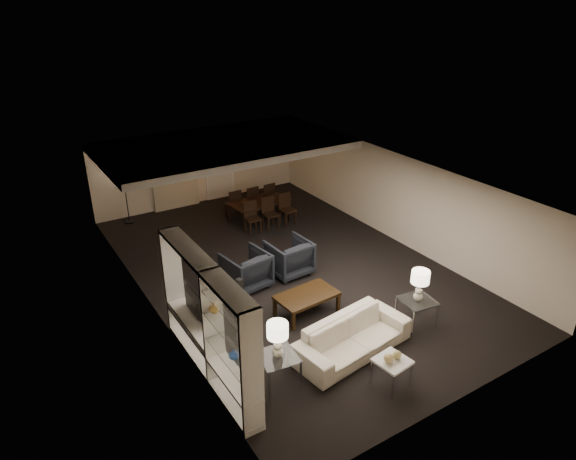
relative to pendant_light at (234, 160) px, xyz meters
The scene contains 35 objects.
floor 4.00m from the pendant_light, 94.90° to the right, with size 11.00×11.00×0.00m, color black.
ceiling 3.56m from the pendant_light, 94.90° to the right, with size 7.00×11.00×0.02m, color silver.
wall_back 2.13m from the pendant_light, 98.53° to the left, with size 7.00×0.02×2.50m, color beige.
wall_front 9.03m from the pendant_light, 91.91° to the right, with size 7.00×0.02×2.50m, color beige.
wall_left 5.21m from the pendant_light, 137.35° to the right, with size 0.02×11.00×2.50m, color beige.
wall_right 4.79m from the pendant_light, 47.56° to the right, with size 0.02×11.00×2.50m, color beige.
ceiling_soffit 0.57m from the pendant_light, behind, with size 7.00×4.00×0.20m, color silver.
curtains 2.38m from the pendant_light, 122.01° to the left, with size 1.50×0.12×2.40m, color beige.
door 2.19m from the pendant_light, 78.52° to the left, with size 0.90×0.05×2.10m, color silver.
painting 2.69m from the pendant_light, 47.44° to the left, with size 0.95×0.04×0.65m, color #142D38.
media_unit 7.13m from the pendant_light, 120.62° to the right, with size 0.38×3.40×2.35m, color white, non-canonical shape.
pendant_light is the anchor object (origin of this frame).
sofa 7.23m from the pendant_light, 98.13° to the right, with size 2.44×0.95×0.71m, color beige.
coffee_table 5.73m from the pendant_light, 100.49° to the right, with size 1.34×0.78×0.48m, color black, non-canonical shape.
armchair_left 4.28m from the pendant_light, 113.42° to the right, with size 0.97×1.00×0.91m, color black.
armchair_right 3.99m from the pendant_light, 96.16° to the right, with size 0.97×1.00×0.91m, color black.
side_table_left 7.66m from the pendant_light, 111.11° to the right, with size 0.67×0.67×0.62m, color white, non-canonical shape.
side_table_right 7.21m from the pendant_light, 84.26° to the right, with size 0.67×0.67×0.62m, color silver, non-canonical shape.
table_lamp_left 7.55m from the pendant_light, 111.11° to the right, with size 0.38×0.38×0.69m, color beige, non-canonical shape.
table_lamp_right 7.09m from the pendant_light, 84.26° to the right, with size 0.38×0.38×0.69m, color beige, non-canonical shape.
marble_table 8.31m from the pendant_light, 97.03° to the right, with size 0.56×0.56×0.56m, color white, non-canonical shape.
gold_gourd_a 8.26m from the pendant_light, 97.73° to the right, with size 0.18×0.18×0.18m, color #EECD7E.
gold_gourd_b 8.24m from the pendant_light, 96.33° to the right, with size 0.16×0.16×0.16m, color tan.
television 6.43m from the pendant_light, 124.22° to the right, with size 0.13×1.02×0.59m, color black.
vase_blue 8.03m from the pendant_light, 116.86° to the right, with size 0.17×0.17×0.18m, color #2853AF.
vase_amber 7.39m from the pendant_light, 119.24° to the right, with size 0.17×0.17×0.18m, color gold.
floor_speaker 5.68m from the pendant_light, 115.80° to the right, with size 0.12×0.12×1.09m, color black.
dining_table 1.77m from the pendant_light, 38.42° to the right, with size 1.80×1.01×0.63m, color black.
chair_nl 1.83m from the pendant_light, 90.61° to the right, with size 0.44×0.44×0.94m, color black, non-canonical shape.
chair_nm 1.92m from the pendant_light, 62.22° to the right, with size 0.44×0.44×0.94m, color black, non-canonical shape.
chair_nr 2.18m from the pendant_light, 43.22° to the right, with size 0.44×0.44×0.94m, color black, non-canonical shape.
chair_fl 1.46m from the pendant_light, 93.68° to the left, with size 0.44×0.44×0.94m, color black, non-canonical shape.
chair_fm 1.57m from the pendant_light, 17.33° to the left, with size 0.44×0.44×0.94m, color black, non-canonical shape.
chair_fr 1.88m from the pendant_light, ahead, with size 0.44×0.44×0.94m, color black, non-canonical shape.
floor_lamp 3.43m from the pendant_light, 151.56° to the left, with size 0.27×0.27×1.88m, color black, non-canonical shape.
Camera 1 is at (-6.09, -9.72, 6.48)m, focal length 32.00 mm.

